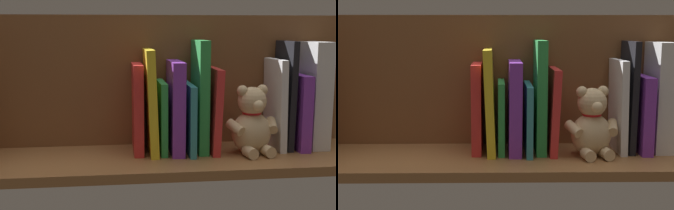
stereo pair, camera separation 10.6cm
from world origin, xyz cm
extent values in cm
cube|color=brown|center=(0.00, 0.00, -1.10)|extent=(95.12, 27.58, 2.20)
cube|color=brown|center=(0.00, -11.54, 16.51)|extent=(95.12, 1.50, 33.03)
cube|color=silver|center=(-37.55, -4.26, 13.22)|extent=(4.58, 12.05, 26.45)
cube|color=purple|center=(-32.95, -3.56, 9.24)|extent=(2.64, 13.66, 18.48)
cube|color=black|center=(-29.91, -4.23, 13.34)|extent=(1.80, 12.31, 26.69)
cube|color=silver|center=(-27.38, -3.86, 11.15)|extent=(2.08, 13.06, 22.32)
ellipsoid|color=#D1B284|center=(-20.10, 0.50, 5.00)|extent=(10.76, 9.94, 10.00)
sphere|color=#D1B284|center=(-20.10, 0.50, 12.58)|extent=(6.88, 6.88, 6.88)
sphere|color=#D1B284|center=(-22.65, 0.08, 15.16)|extent=(2.66, 2.66, 2.66)
sphere|color=#D1B284|center=(-17.56, 0.92, 15.16)|extent=(2.66, 2.66, 2.66)
sphere|color=beige|center=(-20.58, 3.38, 12.06)|extent=(2.66, 2.66, 2.66)
cylinder|color=#D1B284|center=(-24.99, 0.96, 6.75)|extent=(3.21, 5.26, 3.70)
cylinder|color=#D1B284|center=(-15.62, 2.51, 6.75)|extent=(4.46, 5.43, 3.70)
cylinder|color=#D1B284|center=(-23.02, 4.33, 1.33)|extent=(3.23, 4.13, 2.66)
cylinder|color=#D1B284|center=(-18.58, 5.06, 1.33)|extent=(3.23, 4.13, 2.66)
torus|color=red|center=(-20.10, 0.50, 9.85)|extent=(5.25, 5.25, 0.78)
cube|color=red|center=(-11.33, -3.12, 10.15)|extent=(2.55, 14.55, 20.35)
cube|color=green|center=(-8.26, -3.79, 13.46)|extent=(2.38, 13.20, 26.92)
cube|color=teal|center=(-5.36, -2.69, 8.31)|extent=(1.46, 15.39, 16.62)
cube|color=purple|center=(-2.16, -3.15, 11.00)|extent=(3.08, 14.48, 22.01)
cube|color=green|center=(1.08, -3.71, 8.56)|extent=(1.55, 13.36, 17.13)
cube|color=yellow|center=(3.81, -3.05, 12.42)|extent=(2.88, 14.68, 24.91)
cube|color=red|center=(6.92, -4.01, 10.70)|extent=(2.29, 12.75, 21.39)
camera|label=1|loc=(12.24, 103.56, 29.35)|focal=48.40mm
camera|label=2|loc=(1.71, 104.27, 29.35)|focal=48.40mm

